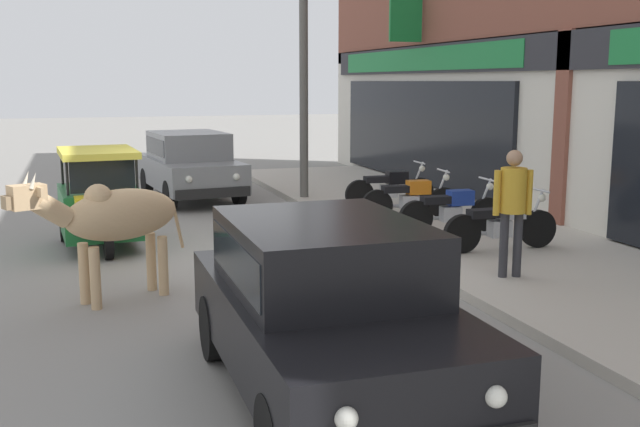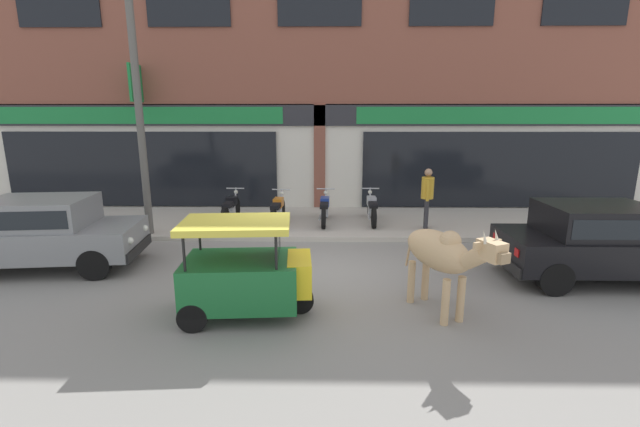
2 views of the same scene
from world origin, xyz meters
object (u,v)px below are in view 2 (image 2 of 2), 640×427
(utility_pole, at_px, (140,123))
(motorcycle_1, at_px, (278,210))
(cow, at_px, (441,253))
(motorcycle_3, at_px, (372,209))
(car_0, at_px, (45,230))
(car_1, at_px, (598,239))
(motorcycle_0, at_px, (231,209))
(auto_rickshaw, at_px, (246,275))
(motorcycle_2, at_px, (325,209))
(pedestrian, at_px, (427,192))

(utility_pole, bearing_deg, motorcycle_1, 18.01)
(cow, relative_size, motorcycle_3, 1.11)
(car_0, xyz_separation_m, car_1, (10.75, -0.46, 0.00))
(car_0, relative_size, motorcycle_0, 2.06)
(auto_rickshaw, bearing_deg, utility_pole, 127.50)
(motorcycle_0, bearing_deg, motorcycle_1, -7.59)
(car_0, distance_m, motorcycle_0, 4.57)
(motorcycle_1, relative_size, motorcycle_2, 1.00)
(motorcycle_2, bearing_deg, auto_rickshaw, -102.41)
(auto_rickshaw, xyz_separation_m, motorcycle_3, (2.51, 5.50, -0.15))
(auto_rickshaw, bearing_deg, motorcycle_2, 77.59)
(cow, height_order, motorcycle_2, cow)
(utility_pole, bearing_deg, car_0, -117.43)
(car_0, bearing_deg, utility_pole, 62.57)
(motorcycle_0, bearing_deg, utility_pole, -146.47)
(car_1, height_order, motorcycle_2, car_1)
(cow, height_order, motorcycle_0, cow)
(car_0, distance_m, motorcycle_3, 7.77)
(car_1, height_order, auto_rickshaw, auto_rickshaw)
(motorcycle_2, xyz_separation_m, motorcycle_3, (1.32, 0.10, 0.00))
(car_0, relative_size, auto_rickshaw, 1.84)
(auto_rickshaw, bearing_deg, car_0, 155.66)
(car_0, height_order, motorcycle_0, car_0)
(car_0, relative_size, motorcycle_3, 2.06)
(cow, bearing_deg, utility_pole, 146.27)
(car_1, height_order, utility_pole, utility_pole)
(motorcycle_0, bearing_deg, pedestrian, -6.98)
(auto_rickshaw, bearing_deg, cow, 1.27)
(utility_pole, bearing_deg, pedestrian, 4.44)
(car_0, bearing_deg, motorcycle_0, 49.16)
(motorcycle_1, xyz_separation_m, motorcycle_3, (2.62, 0.23, 0.00))
(motorcycle_0, xyz_separation_m, utility_pole, (-1.82, -1.20, 2.38))
(cow, relative_size, utility_pole, 0.36)
(auto_rickshaw, bearing_deg, motorcycle_3, 65.49)
(cow, distance_m, auto_rickshaw, 3.02)
(car_1, distance_m, motorcycle_3, 5.51)
(cow, height_order, auto_rickshaw, cow)
(auto_rickshaw, xyz_separation_m, motorcycle_0, (-1.44, 5.45, -0.15))
(cow, distance_m, motorcycle_0, 7.00)
(car_0, bearing_deg, cow, -14.60)
(motorcycle_0, bearing_deg, motorcycle_3, 0.70)
(cow, distance_m, motorcycle_1, 6.09)
(auto_rickshaw, distance_m, motorcycle_1, 5.28)
(motorcycle_2, bearing_deg, car_0, -148.80)
(car_1, bearing_deg, motorcycle_0, 153.27)
(motorcycle_0, distance_m, motorcycle_2, 2.63)
(car_0, relative_size, utility_pole, 0.67)
(motorcycle_2, xyz_separation_m, pedestrian, (2.68, -0.60, 0.60))
(motorcycle_1, relative_size, pedestrian, 1.13)
(cow, xyz_separation_m, car_1, (3.32, 1.47, -0.19))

